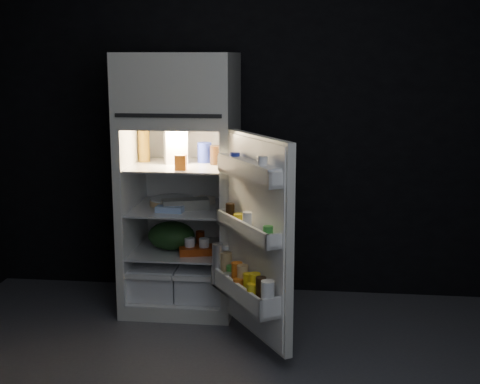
# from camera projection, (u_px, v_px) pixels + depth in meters

# --- Properties ---
(wall_back) EXTENTS (4.00, 0.00, 2.70)m
(wall_back) POSITION_uv_depth(u_px,v_px,m) (255.00, 113.00, 4.88)
(wall_back) COLOR black
(wall_back) RESTS_ON ground
(wall_front) EXTENTS (4.00, 0.00, 2.70)m
(wall_front) POSITION_uv_depth(u_px,v_px,m) (119.00, 235.00, 1.57)
(wall_front) COLOR black
(wall_front) RESTS_ON ground
(refrigerator) EXTENTS (0.76, 0.71, 1.78)m
(refrigerator) POSITION_uv_depth(u_px,v_px,m) (181.00, 173.00, 4.64)
(refrigerator) COLOR silver
(refrigerator) RESTS_ON ground
(fridge_door) EXTENTS (0.55, 0.71, 1.22)m
(fridge_door) POSITION_uv_depth(u_px,v_px,m) (253.00, 242.00, 3.96)
(fridge_door) COLOR silver
(fridge_door) RESTS_ON ground
(milk_jug) EXTENTS (0.19, 0.19, 0.24)m
(milk_jug) POSITION_uv_depth(u_px,v_px,m) (176.00, 146.00, 4.63)
(milk_jug) COLOR white
(milk_jug) RESTS_ON refrigerator
(mayo_jar) EXTENTS (0.11, 0.11, 0.14)m
(mayo_jar) POSITION_uv_depth(u_px,v_px,m) (205.00, 153.00, 4.66)
(mayo_jar) COLOR #1D2C9E
(mayo_jar) RESTS_ON refrigerator
(jam_jar) EXTENTS (0.11, 0.11, 0.13)m
(jam_jar) POSITION_uv_depth(u_px,v_px,m) (217.00, 155.00, 4.57)
(jam_jar) COLOR black
(jam_jar) RESTS_ON refrigerator
(amber_bottle) EXTENTS (0.10, 0.10, 0.22)m
(amber_bottle) POSITION_uv_depth(u_px,v_px,m) (144.00, 146.00, 4.69)
(amber_bottle) COLOR #AD7D1B
(amber_bottle) RESTS_ON refrigerator
(small_carton) EXTENTS (0.07, 0.05, 0.10)m
(small_carton) POSITION_uv_depth(u_px,v_px,m) (181.00, 162.00, 4.35)
(small_carton) COLOR orange
(small_carton) RESTS_ON refrigerator
(egg_carton) EXTENTS (0.34, 0.22, 0.07)m
(egg_carton) POSITION_uv_depth(u_px,v_px,m) (186.00, 204.00, 4.57)
(egg_carton) COLOR gray
(egg_carton) RESTS_ON refrigerator
(pie) EXTENTS (0.42, 0.42, 0.04)m
(pie) POSITION_uv_depth(u_px,v_px,m) (172.00, 202.00, 4.71)
(pie) COLOR tan
(pie) RESTS_ON refrigerator
(flat_package) EXTENTS (0.19, 0.10, 0.04)m
(flat_package) POSITION_uv_depth(u_px,v_px,m) (170.00, 209.00, 4.49)
(flat_package) COLOR #90AFDE
(flat_package) RESTS_ON refrigerator
(wrapped_pkg) EXTENTS (0.15, 0.14, 0.05)m
(wrapped_pkg) POSITION_uv_depth(u_px,v_px,m) (205.00, 200.00, 4.74)
(wrapped_pkg) COLOR beige
(wrapped_pkg) RESTS_ON refrigerator
(produce_bag) EXTENTS (0.36, 0.32, 0.20)m
(produce_bag) POSITION_uv_depth(u_px,v_px,m) (171.00, 236.00, 4.67)
(produce_bag) COLOR #193815
(produce_bag) RESTS_ON refrigerator
(yogurt_tray) EXTENTS (0.29, 0.20, 0.05)m
(yogurt_tray) POSITION_uv_depth(u_px,v_px,m) (198.00, 250.00, 4.58)
(yogurt_tray) COLOR #A2380D
(yogurt_tray) RESTS_ON refrigerator
(small_can_red) EXTENTS (0.08, 0.08, 0.09)m
(small_can_red) POSITION_uv_depth(u_px,v_px,m) (200.00, 237.00, 4.83)
(small_can_red) COLOR #A2380D
(small_can_red) RESTS_ON refrigerator
(small_can_silver) EXTENTS (0.08, 0.08, 0.09)m
(small_can_silver) POSITION_uv_depth(u_px,v_px,m) (224.00, 237.00, 4.84)
(small_can_silver) COLOR silver
(small_can_silver) RESTS_ON refrigerator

